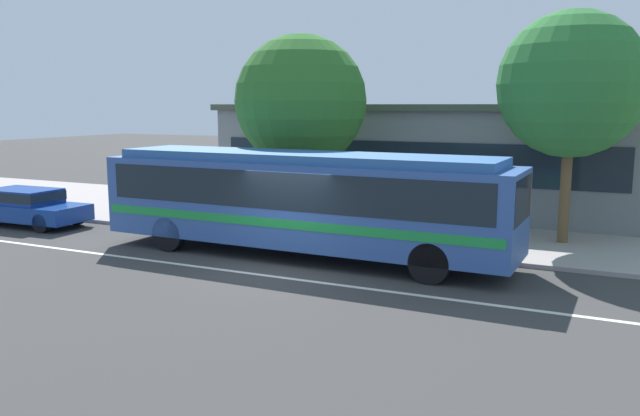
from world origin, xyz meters
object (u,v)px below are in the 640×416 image
object	(u,v)px
pedestrian_waiting_near_sign	(434,214)
street_tree_mid_block	(572,85)
bus_stop_sign	(460,197)
transit_bus	(302,197)
pedestrian_walking_along_curb	(441,214)
street_tree_near_stop	(301,101)
sedan_behind_bus	(26,205)

from	to	relation	value
pedestrian_waiting_near_sign	street_tree_mid_block	size ratio (longest dim) A/B	0.25
bus_stop_sign	transit_bus	bearing A→B (deg)	-153.34
pedestrian_waiting_near_sign	pedestrian_walking_along_curb	size ratio (longest dim) A/B	1.02
pedestrian_waiting_near_sign	street_tree_near_stop	size ratio (longest dim) A/B	0.27
sedan_behind_bus	pedestrian_walking_along_curb	world-z (taller)	pedestrian_walking_along_curb
transit_bus	bus_stop_sign	world-z (taller)	transit_bus
street_tree_near_stop	pedestrian_waiting_near_sign	bearing A→B (deg)	-16.07
bus_stop_sign	street_tree_near_stop	size ratio (longest dim) A/B	0.38
sedan_behind_bus	transit_bus	bearing A→B (deg)	-0.06
pedestrian_walking_along_curb	street_tree_mid_block	distance (m)	5.35
transit_bus	sedan_behind_bus	distance (m)	10.92
sedan_behind_bus	pedestrian_walking_along_curb	xyz separation A→B (m)	(14.17, 2.28, 0.36)
pedestrian_walking_along_curb	street_tree_near_stop	bearing A→B (deg)	166.06
transit_bus	street_tree_mid_block	distance (m)	8.47
street_tree_near_stop	street_tree_mid_block	xyz separation A→B (m)	(8.30, 0.98, 0.46)
transit_bus	pedestrian_walking_along_curb	size ratio (longest dim) A/B	7.16
bus_stop_sign	pedestrian_waiting_near_sign	bearing A→B (deg)	168.08
bus_stop_sign	street_tree_near_stop	bearing A→B (deg)	164.48
pedestrian_waiting_near_sign	street_tree_near_stop	world-z (taller)	street_tree_near_stop
pedestrian_waiting_near_sign	street_tree_mid_block	bearing A→B (deg)	36.26
transit_bus	sedan_behind_bus	bearing A→B (deg)	179.94
pedestrian_waiting_near_sign	street_tree_mid_block	distance (m)	5.49
sedan_behind_bus	street_tree_mid_block	size ratio (longest dim) A/B	0.64
pedestrian_waiting_near_sign	bus_stop_sign	distance (m)	0.98
street_tree_mid_block	sedan_behind_bus	bearing A→B (deg)	-165.29
sedan_behind_bus	bus_stop_sign	size ratio (longest dim) A/B	1.81
transit_bus	street_tree_mid_block	size ratio (longest dim) A/B	1.75
bus_stop_sign	street_tree_near_stop	world-z (taller)	street_tree_near_stop
pedestrian_walking_along_curb	street_tree_mid_block	bearing A→B (deg)	35.82
pedestrian_walking_along_curb	transit_bus	bearing A→B (deg)	-145.23
pedestrian_walking_along_curb	street_tree_near_stop	size ratio (longest dim) A/B	0.26
bus_stop_sign	sedan_behind_bus	bearing A→B (deg)	-172.47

